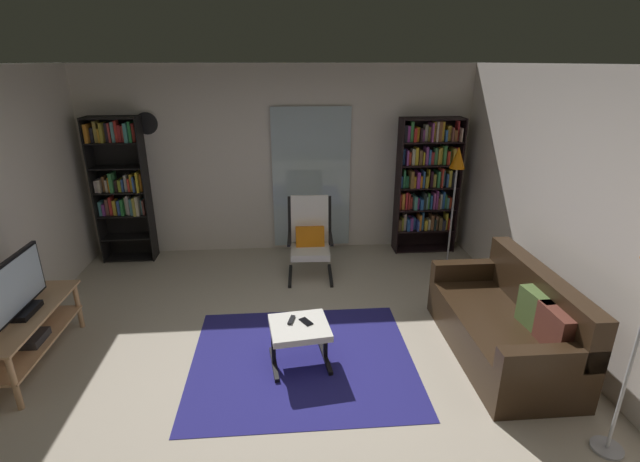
# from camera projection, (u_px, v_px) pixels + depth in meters

# --- Properties ---
(ground_plane) EXTENTS (7.02, 7.02, 0.00)m
(ground_plane) POSITION_uv_depth(u_px,v_px,m) (285.00, 368.00, 4.14)
(ground_plane) COLOR #BCAF9A
(wall_back) EXTENTS (5.60, 0.06, 2.60)m
(wall_back) POSITION_uv_depth(u_px,v_px,m) (281.00, 161.00, 6.39)
(wall_back) COLOR silver
(wall_back) RESTS_ON ground
(wall_right) EXTENTS (0.06, 6.00, 2.60)m
(wall_right) POSITION_uv_depth(u_px,v_px,m) (597.00, 226.00, 3.89)
(wall_right) COLOR silver
(wall_right) RESTS_ON ground
(glass_door_panel) EXTENTS (1.10, 0.01, 2.00)m
(glass_door_panel) POSITION_uv_depth(u_px,v_px,m) (311.00, 179.00, 6.45)
(glass_door_panel) COLOR silver
(area_rug) EXTENTS (2.05, 1.76, 0.01)m
(area_rug) POSITION_uv_depth(u_px,v_px,m) (302.00, 360.00, 4.25)
(area_rug) COLOR navy
(area_rug) RESTS_ON ground
(tv_stand) EXTENTS (0.45, 1.31, 0.52)m
(tv_stand) POSITION_uv_depth(u_px,v_px,m) (28.00, 331.00, 4.09)
(tv_stand) COLOR tan
(tv_stand) RESTS_ON ground
(television) EXTENTS (0.20, 0.81, 0.54)m
(television) POSITION_uv_depth(u_px,v_px,m) (17.00, 289.00, 3.94)
(television) COLOR black
(television) RESTS_ON tv_stand
(bookshelf_near_tv) EXTENTS (0.69, 0.30, 1.96)m
(bookshelf_near_tv) POSITION_uv_depth(u_px,v_px,m) (121.00, 182.00, 6.09)
(bookshelf_near_tv) COLOR black
(bookshelf_near_tv) RESTS_ON ground
(bookshelf_near_sofa) EXTENTS (0.86, 0.30, 1.91)m
(bookshelf_near_sofa) POSITION_uv_depth(u_px,v_px,m) (427.00, 181.00, 6.41)
(bookshelf_near_sofa) COLOR black
(bookshelf_near_sofa) RESTS_ON ground
(leather_sofa) EXTENTS (0.83, 1.72, 0.85)m
(leather_sofa) POSITION_uv_depth(u_px,v_px,m) (508.00, 325.00, 4.24)
(leather_sofa) COLOR #312113
(leather_sofa) RESTS_ON ground
(lounge_armchair) EXTENTS (0.59, 0.67, 1.02)m
(lounge_armchair) POSITION_uv_depth(u_px,v_px,m) (310.00, 236.00, 5.80)
(lounge_armchair) COLOR black
(lounge_armchair) RESTS_ON ground
(ottoman) EXTENTS (0.57, 0.54, 0.41)m
(ottoman) POSITION_uv_depth(u_px,v_px,m) (299.00, 332.00, 4.10)
(ottoman) COLOR white
(ottoman) RESTS_ON ground
(tv_remote) EXTENTS (0.08, 0.15, 0.02)m
(tv_remote) POSITION_uv_depth(u_px,v_px,m) (291.00, 320.00, 4.13)
(tv_remote) COLOR black
(tv_remote) RESTS_ON ottoman
(cell_phone) EXTENTS (0.13, 0.15, 0.01)m
(cell_phone) POSITION_uv_depth(u_px,v_px,m) (306.00, 322.00, 4.11)
(cell_phone) COLOR black
(cell_phone) RESTS_ON ottoman
(floor_lamp_by_shelf) EXTENTS (0.22, 0.22, 1.61)m
(floor_lamp_by_shelf) POSITION_uv_depth(u_px,v_px,m) (457.00, 171.00, 5.80)
(floor_lamp_by_shelf) COLOR #A5A5AD
(floor_lamp_by_shelf) RESTS_ON ground
(wall_clock) EXTENTS (0.29, 0.03, 0.29)m
(wall_clock) POSITION_uv_depth(u_px,v_px,m) (147.00, 123.00, 6.00)
(wall_clock) COLOR silver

